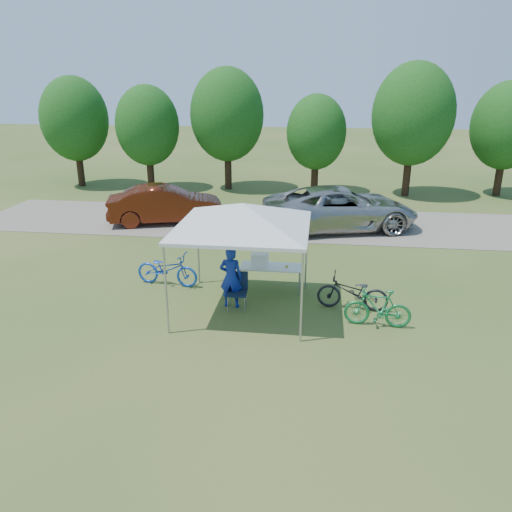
{
  "coord_description": "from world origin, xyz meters",
  "views": [
    {
      "loc": [
        1.78,
        -11.31,
        5.49
      ],
      "look_at": [
        0.06,
        2.0,
        0.7
      ],
      "focal_mm": 35.0,
      "sensor_mm": 36.0,
      "label": 1
    }
  ],
  "objects": [
    {
      "name": "ground",
      "position": [
        0.0,
        0.0,
        0.0
      ],
      "size": [
        100.0,
        100.0,
        0.0
      ],
      "primitive_type": "plane",
      "color": "#2D5119",
      "rests_on": "ground"
    },
    {
      "name": "gravel_strip",
      "position": [
        0.0,
        8.0,
        0.01
      ],
      "size": [
        24.0,
        5.0,
        0.02
      ],
      "primitive_type": "cube",
      "color": "gray",
      "rests_on": "ground"
    },
    {
      "name": "canopy",
      "position": [
        0.0,
        0.0,
        2.65
      ],
      "size": [
        4.53,
        4.53,
        3.0
      ],
      "color": "#A5A5AA",
      "rests_on": "ground"
    },
    {
      "name": "treeline",
      "position": [
        -0.29,
        14.05,
        3.53
      ],
      "size": [
        24.89,
        4.28,
        6.3
      ],
      "color": "#382314",
      "rests_on": "ground"
    },
    {
      "name": "folding_table",
      "position": [
        0.56,
        1.29,
        0.64
      ],
      "size": [
        1.67,
        0.69,
        0.68
      ],
      "color": "white",
      "rests_on": "ground"
    },
    {
      "name": "folding_chair",
      "position": [
        -0.15,
        0.04,
        0.55
      ],
      "size": [
        0.5,
        0.51,
        0.93
      ],
      "rotation": [
        0.0,
        0.0,
        0.05
      ],
      "color": "#0E1A32",
      "rests_on": "ground"
    },
    {
      "name": "cooler",
      "position": [
        0.26,
        1.29,
        0.86
      ],
      "size": [
        0.47,
        0.32,
        0.34
      ],
      "color": "white",
      "rests_on": "folding_table"
    },
    {
      "name": "ice_cream_cup",
      "position": [
        0.99,
        1.24,
        0.71
      ],
      "size": [
        0.07,
        0.07,
        0.05
      ],
      "primitive_type": "cylinder",
      "color": "gold",
      "rests_on": "folding_table"
    },
    {
      "name": "cyclist",
      "position": [
        -0.33,
        0.09,
        0.79
      ],
      "size": [
        0.6,
        0.41,
        1.58
      ],
      "primitive_type": "imported",
      "rotation": [
        0.0,
        0.0,
        3.09
      ],
      "color": "navy",
      "rests_on": "ground"
    },
    {
      "name": "bike_blue",
      "position": [
        -2.35,
        1.25,
        0.47
      ],
      "size": [
        1.86,
        0.87,
        0.94
      ],
      "primitive_type": "imported",
      "rotation": [
        0.0,
        0.0,
        1.43
      ],
      "color": "#1542BA",
      "rests_on": "ground"
    },
    {
      "name": "bike_green",
      "position": [
        3.24,
        -0.54,
        0.46
      ],
      "size": [
        1.57,
        0.55,
        0.92
      ],
      "primitive_type": "imported",
      "rotation": [
        0.0,
        0.0,
        -1.64
      ],
      "color": "#1B7C41",
      "rests_on": "ground"
    },
    {
      "name": "bike_dark",
      "position": [
        2.71,
        0.3,
        0.46
      ],
      "size": [
        1.82,
        0.79,
        0.93
      ],
      "primitive_type": "imported",
      "rotation": [
        0.0,
        0.0,
        -1.67
      ],
      "color": "black",
      "rests_on": "ground"
    },
    {
      "name": "minivan",
      "position": [
        2.6,
        7.46,
        0.83
      ],
      "size": [
        6.34,
        4.16,
        1.62
      ],
      "primitive_type": "imported",
      "rotation": [
        0.0,
        0.0,
        1.84
      ],
      "color": "#AAA9A5",
      "rests_on": "gravel_strip"
    },
    {
      "name": "sedan",
      "position": [
        -4.27,
        7.46,
        0.76
      ],
      "size": [
        4.78,
        2.83,
        1.49
      ],
      "primitive_type": "imported",
      "rotation": [
        0.0,
        0.0,
        1.87
      ],
      "color": "#541C0E",
      "rests_on": "gravel_strip"
    }
  ]
}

